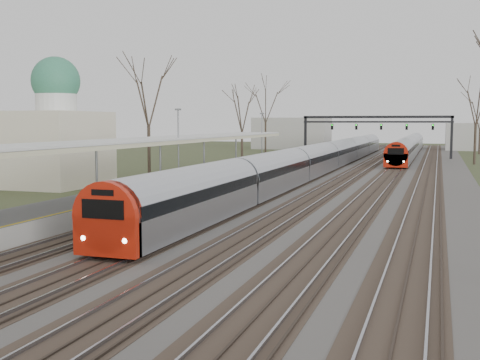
{
  "coord_description": "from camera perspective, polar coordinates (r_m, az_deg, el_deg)",
  "views": [
    {
      "loc": [
        8.85,
        -2.88,
        5.15
      ],
      "look_at": [
        -1.43,
        28.2,
        2.0
      ],
      "focal_mm": 45.0,
      "sensor_mm": 36.0,
      "label": 1
    }
  ],
  "objects": [
    {
      "name": "dome_building",
      "position": [
        51.07,
        -18.5,
        3.61
      ],
      "size": [
        10.0,
        8.0,
        10.3
      ],
      "color": "beige",
      "rests_on": "ground"
    },
    {
      "name": "train_far",
      "position": [
        96.43,
        15.73,
        3.11
      ],
      "size": [
        2.62,
        60.21,
        3.05
      ],
      "color": "#A8ABB2",
      "rests_on": "ground"
    },
    {
      "name": "platform",
      "position": [
        44.42,
        -5.57,
        -0.54
      ],
      "size": [
        3.5,
        69.0,
        1.0
      ],
      "primitive_type": "cube",
      "color": "#9E9B93",
      "rests_on": "ground"
    },
    {
      "name": "track_bed",
      "position": [
        58.74,
        9.83,
        0.45
      ],
      "size": [
        24.0,
        160.0,
        0.22
      ],
      "color": "#474442",
      "rests_on": "ground"
    },
    {
      "name": "signal_gantry",
      "position": [
        88.29,
        12.8,
        5.21
      ],
      "size": [
        21.0,
        0.59,
        6.08
      ],
      "color": "black",
      "rests_on": "ground"
    },
    {
      "name": "tree_west_far",
      "position": [
        57.15,
        -8.7,
        8.31
      ],
      "size": [
        5.5,
        5.5,
        11.33
      ],
      "color": "#2D231C",
      "rests_on": "ground"
    },
    {
      "name": "train_near",
      "position": [
        64.7,
        8.18,
        2.19
      ],
      "size": [
        2.62,
        90.21,
        3.05
      ],
      "color": "#A8ABB2",
      "rests_on": "ground"
    },
    {
      "name": "canopy",
      "position": [
        40.11,
        -8.23,
        3.7
      ],
      "size": [
        4.1,
        50.0,
        3.11
      ],
      "color": "slate",
      "rests_on": "platform"
    }
  ]
}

